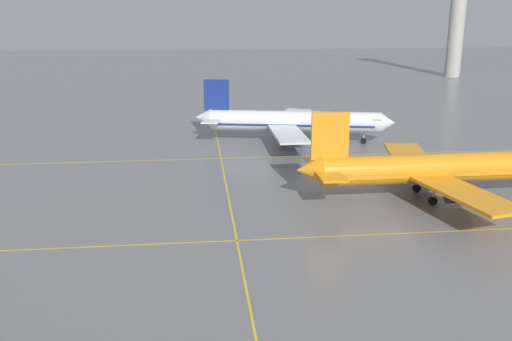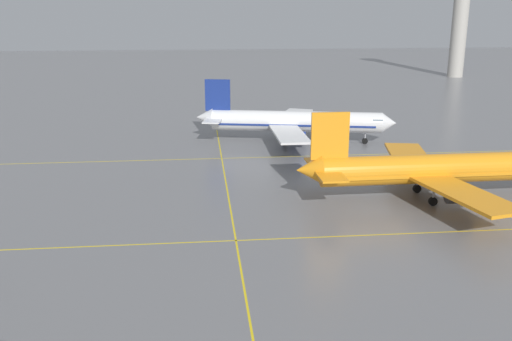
# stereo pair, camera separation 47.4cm
# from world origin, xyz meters

# --- Properties ---
(airliner_second_row) EXTENTS (36.51, 31.58, 11.38)m
(airliner_second_row) POSITION_xyz_m (26.10, 42.23, 3.89)
(airliner_second_row) COLOR orange
(airliner_second_row) RESTS_ON ground
(airliner_third_row) EXTENTS (35.37, 30.05, 11.05)m
(airliner_third_row) POSITION_xyz_m (13.24, 74.63, 3.77)
(airliner_third_row) COLOR white
(airliner_third_row) RESTS_ON ground
(taxiway_markings) EXTENTS (165.81, 110.03, 0.01)m
(taxiway_markings) POSITION_xyz_m (0.00, 31.34, 0.00)
(taxiway_markings) COLOR yellow
(taxiway_markings) RESTS_ON ground
(control_tower) EXTENTS (8.82, 8.82, 44.30)m
(control_tower) POSITION_xyz_m (84.68, 165.45, 25.34)
(control_tower) COLOR #ADA89E
(control_tower) RESTS_ON ground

